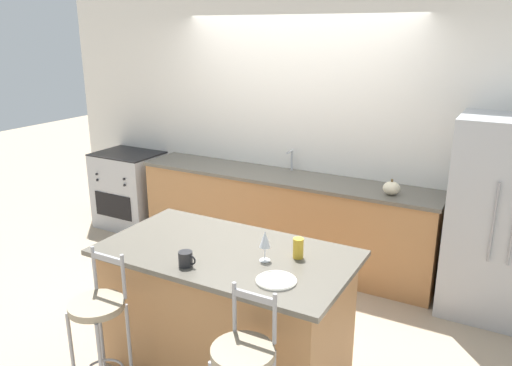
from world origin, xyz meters
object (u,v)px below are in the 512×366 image
at_px(bar_stool_near, 99,322).
at_px(pumpkin_decoration, 391,188).
at_px(refrigerator, 505,220).
at_px(dinner_plate, 276,280).
at_px(oven_range, 130,190).
at_px(wine_glass, 265,240).
at_px(coffee_mug, 186,259).
at_px(tumbler_cup, 298,248).

height_order(bar_stool_near, pumpkin_decoration, pumpkin_decoration).
height_order(refrigerator, dinner_plate, refrigerator).
bearing_deg(pumpkin_decoration, dinner_plate, -95.80).
distance_m(oven_range, pumpkin_decoration, 3.24).
bearing_deg(refrigerator, oven_range, 179.60).
relative_size(oven_range, pumpkin_decoration, 6.15).
relative_size(wine_glass, coffee_mug, 1.68).
distance_m(refrigerator, dinner_plate, 2.26).
relative_size(refrigerator, wine_glass, 8.24).
relative_size(bar_stool_near, tumbler_cup, 7.57).
height_order(oven_range, tumbler_cup, tumbler_cup).
bearing_deg(dinner_plate, oven_range, 146.53).
relative_size(coffee_mug, tumbler_cup, 0.90).
bearing_deg(wine_glass, refrigerator, 52.74).
height_order(dinner_plate, coffee_mug, coffee_mug).
xyz_separation_m(bar_stool_near, wine_glass, (0.82, 0.68, 0.48)).
bearing_deg(pumpkin_decoration, wine_glass, -102.84).
bearing_deg(refrigerator, wine_glass, -127.26).
height_order(refrigerator, bar_stool_near, refrigerator).
xyz_separation_m(refrigerator, pumpkin_decoration, (-0.94, -0.04, 0.15)).
bearing_deg(dinner_plate, coffee_mug, -171.35).
xyz_separation_m(oven_range, bar_stool_near, (1.99, -2.45, 0.12)).
xyz_separation_m(bar_stool_near, coffee_mug, (0.42, 0.37, 0.38)).
height_order(oven_range, bar_stool_near, bar_stool_near).
relative_size(oven_range, coffee_mug, 7.56).
height_order(refrigerator, oven_range, refrigerator).
height_order(dinner_plate, pumpkin_decoration, pumpkin_decoration).
bearing_deg(tumbler_cup, wine_glass, -140.13).
bearing_deg(tumbler_cup, dinner_plate, -86.70).
relative_size(dinner_plate, wine_glass, 1.19).
bearing_deg(coffee_mug, bar_stool_near, -138.44).
height_order(bar_stool_near, coffee_mug, bar_stool_near).
relative_size(refrigerator, coffee_mug, 13.83).
xyz_separation_m(refrigerator, bar_stool_near, (-2.14, -2.42, -0.27)).
bearing_deg(refrigerator, bar_stool_near, -131.57).
distance_m(oven_range, coffee_mug, 3.22).
relative_size(refrigerator, oven_range, 1.83).
bearing_deg(dinner_plate, refrigerator, 59.99).
relative_size(bar_stool_near, dinner_plate, 4.19).
height_order(oven_range, coffee_mug, coffee_mug).
distance_m(wine_glass, pumpkin_decoration, 1.74).
height_order(tumbler_cup, pumpkin_decoration, pumpkin_decoration).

